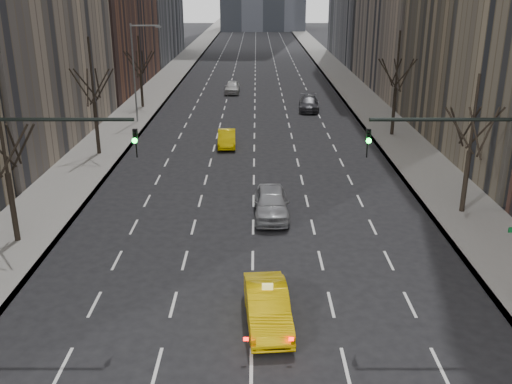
{
  "coord_description": "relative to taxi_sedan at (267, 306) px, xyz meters",
  "views": [
    {
      "loc": [
        0.17,
        -8.46,
        12.36
      ],
      "look_at": [
        0.16,
        15.94,
        3.5
      ],
      "focal_mm": 40.0,
      "sensor_mm": 36.0,
      "label": 1
    }
  ],
  "objects": [
    {
      "name": "sidewalk_left",
      "position": [
        -12.85,
        59.38,
        -0.67
      ],
      "size": [
        4.5,
        320.0,
        0.15
      ],
      "primitive_type": "cube",
      "color": "slate",
      "rests_on": "ground"
    },
    {
      "name": "sidewalk_right",
      "position": [
        11.65,
        59.38,
        -0.67
      ],
      "size": [
        4.5,
        320.0,
        0.15
      ],
      "primitive_type": "cube",
      "color": "slate",
      "rests_on": "ground"
    },
    {
      "name": "tree_lw_b",
      "position": [
        -12.6,
        7.38,
        2.97
      ],
      "size": [
        3.36,
        3.5,
        7.82
      ],
      "color": "black",
      "rests_on": "ground"
    },
    {
      "name": "tree_lw_c",
      "position": [
        -12.6,
        23.38,
        3.29
      ],
      "size": [
        3.36,
        3.5,
        8.74
      ],
      "color": "black",
      "rests_on": "ground"
    },
    {
      "name": "tree_lw_d",
      "position": [
        -12.6,
        41.38,
        2.81
      ],
      "size": [
        3.36,
        3.5,
        7.36
      ],
      "color": "black",
      "rests_on": "ground"
    },
    {
      "name": "tree_rw_b",
      "position": [
        11.4,
        11.38,
        2.97
      ],
      "size": [
        3.36,
        3.5,
        7.82
      ],
      "color": "black",
      "rests_on": "ground"
    },
    {
      "name": "tree_rw_c",
      "position": [
        11.4,
        29.38,
        3.29
      ],
      "size": [
        3.36,
        3.5,
        8.74
      ],
      "color": "black",
      "rests_on": "ground"
    },
    {
      "name": "traffic_mast_left",
      "position": [
        -9.71,
        1.37,
        4.74
      ],
      "size": [
        6.69,
        0.39,
        8.0
      ],
      "color": "black",
      "rests_on": "ground"
    },
    {
      "name": "traffic_mast_right",
      "position": [
        8.51,
        1.37,
        4.74
      ],
      "size": [
        6.69,
        0.39,
        8.0
      ],
      "color": "black",
      "rests_on": "ground"
    },
    {
      "name": "streetlight_far",
      "position": [
        -11.44,
        34.38,
        4.87
      ],
      "size": [
        2.83,
        0.22,
        9.0
      ],
      "color": "slate",
      "rests_on": "ground"
    },
    {
      "name": "taxi_sedan",
      "position": [
        0.0,
        0.0,
        0.0
      ],
      "size": [
        1.96,
        4.67,
        1.5
      ],
      "primitive_type": "imported",
      "rotation": [
        0.0,
        0.0,
        0.08
      ],
      "color": "#E7B804",
      "rests_on": "ground"
    },
    {
      "name": "silver_sedan_ahead",
      "position": [
        0.41,
        10.93,
        0.07
      ],
      "size": [
        1.97,
        4.81,
        1.63
      ],
      "primitive_type": "imported",
      "rotation": [
        0.0,
        0.0,
        0.01
      ],
      "color": "gray",
      "rests_on": "ground"
    },
    {
      "name": "far_taxi",
      "position": [
        -2.83,
        25.91,
        -0.09
      ],
      "size": [
        1.57,
        4.08,
        1.33
      ],
      "primitive_type": "imported",
      "rotation": [
        0.0,
        0.0,
        0.04
      ],
      "color": "yellow",
      "rests_on": "ground"
    },
    {
      "name": "far_suv_grey",
      "position": [
        5.07,
        40.13,
        -0.02
      ],
      "size": [
        2.37,
        5.15,
        1.46
      ],
      "primitive_type": "imported",
      "rotation": [
        0.0,
        0.0,
        -0.07
      ],
      "color": "#2F2F34",
      "rests_on": "ground"
    },
    {
      "name": "far_car_white",
      "position": [
        -3.35,
        50.32,
        -0.01
      ],
      "size": [
        1.83,
        4.35,
        1.47
      ],
      "primitive_type": "imported",
      "rotation": [
        0.0,
        0.0,
        -0.02
      ],
      "color": "silver",
      "rests_on": "ground"
    }
  ]
}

